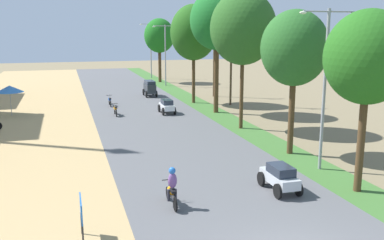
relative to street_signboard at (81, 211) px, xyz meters
The scene contains 19 objects.
street_signboard is the anchor object (origin of this frame).
vendor_umbrella 24.42m from the street_signboard, 101.06° to the left, with size 2.20×2.20×2.52m.
median_tree_nearest 12.88m from the street_signboard, ahead, with size 3.64×3.64×7.86m.
median_tree_second 14.95m from the street_signboard, 32.17° to the left, with size 3.74×3.74×8.10m.
median_tree_third 19.50m from the street_signboard, 50.66° to the left, with size 4.60×4.60×9.66m.
median_tree_fourth 24.83m from the street_signboard, 59.68° to the left, with size 4.50×4.50×10.24m.
median_tree_fifth 29.05m from the street_signboard, 65.86° to the left, with size 4.43×4.43×9.37m.
median_tree_sixth 45.60m from the street_signboard, 74.47° to the left, with size 4.05×4.05×8.48m.
streetlamp_near 13.31m from the street_signboard, 20.62° to the left, with size 3.16×0.20×8.00m.
streetlamp_mid 41.57m from the street_signboard, 73.16° to the left, with size 3.16×0.20×7.59m.
streetlamp_far 50.65m from the street_signboard, 76.25° to the left, with size 3.16×0.20×7.94m.
utility_pole_near 33.36m from the street_signboard, 63.17° to the left, with size 1.80×0.20×8.05m.
utility_pole_far 28.54m from the street_signboard, 58.52° to the left, with size 1.80×0.20×9.72m.
car_sedan_silver 8.84m from the street_signboard, 14.74° to the left, with size 1.10×2.26×1.19m.
car_sedan_white 22.71m from the street_signboard, 69.69° to the left, with size 1.10×2.26×1.19m.
car_van_charcoal 32.34m from the street_signboard, 75.06° to the left, with size 1.19×2.41×1.67m.
motorbike_foreground_rider 4.10m from the street_signboard, 28.70° to the left, with size 0.54×1.80×1.66m.
motorbike_ahead_second 21.95m from the street_signboard, 80.58° to the left, with size 0.54×1.80×0.94m.
motorbike_ahead_third 26.70m from the street_signboard, 82.21° to the left, with size 0.54×1.80×0.94m.
Camera 1 is at (-6.47, -10.29, 7.06)m, focal length 40.56 mm.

